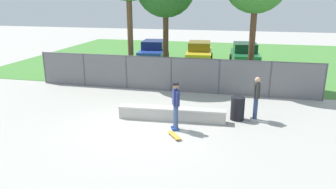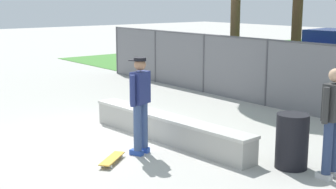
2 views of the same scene
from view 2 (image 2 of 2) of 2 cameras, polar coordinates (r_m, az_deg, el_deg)
The scene contains 8 objects.
ground_plane at distance 10.10m, azimuth -9.06°, elevation -5.49°, with size 80.00×80.00×0.00m, color #ADAAA3.
concrete_ledge at distance 9.91m, azimuth -0.09°, elevation -4.04°, with size 4.42×0.74×0.54m.
skateboarder at distance 8.92m, azimuth -3.31°, elevation -0.75°, with size 0.39×0.56×1.84m.
skateboard at distance 8.73m, azimuth -6.68°, elevation -7.61°, with size 0.64×0.76×0.09m.
chainlink_fence at distance 13.33m, azimuth 11.63°, elevation 2.88°, with size 15.22×0.07×1.85m.
car_blue at distance 21.44m, azimuth 18.69°, elevation 5.15°, with size 2.32×4.35×1.66m.
bystander at distance 8.12m, azimuth 19.02°, elevation -2.72°, with size 0.29×0.60×1.82m.
trash_bin at distance 8.57m, azimuth 14.54°, elevation -5.40°, with size 0.56×0.56×0.96m, color black.
Camera 2 is at (8.47, -4.68, 2.87)m, focal length 51.20 mm.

